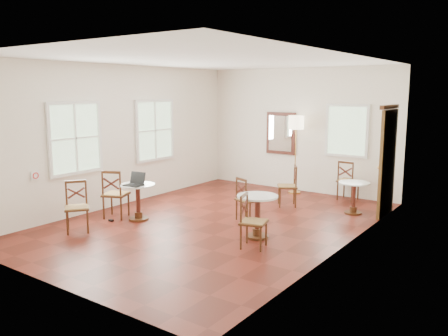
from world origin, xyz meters
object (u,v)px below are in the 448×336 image
Objects in this scene: cafe_table_mid at (257,212)px; navy_mug at (138,182)px; cafe_table_back at (354,194)px; chair_near_a at (115,194)px; chair_mid_b at (252,221)px; chair_back_b at (288,186)px; chair_back_a at (348,180)px; laptop at (135,182)px; cafe_table_near at (138,198)px; floor_lamp at (296,128)px; chair_near_b at (77,207)px; chair_mid_a at (247,199)px; water_glass at (135,181)px; mouse at (135,184)px; power_adapter at (111,220)px.

cafe_table_mid is 6.95× the size of navy_mug.
chair_near_a is at bearing -140.73° from cafe_table_back.
chair_back_b reaches higher than chair_mid_b.
laptop is (-2.65, -4.00, 0.31)m from chair_back_a.
chair_near_a is 1.05× the size of chair_back_a.
cafe_table_near is 0.34m from laptop.
cafe_table_near is at bearing -109.55° from floor_lamp.
chair_near_b is (-3.55, -3.99, 0.04)m from cafe_table_back.
chair_near_b is at bearing -62.78° from chair_back_b.
navy_mug is at bearing 20.40° from chair_near_b.
chair_near_b reaches higher than cafe_table_back.
chair_back_a is (0.06, 3.98, 0.03)m from chair_mid_b.
cafe_table_near is 2.46m from cafe_table_mid.
cafe_table_near is 4.29m from cafe_table_back.
chair_near_b is 0.98× the size of chair_back_a.
navy_mug is (-2.68, -3.90, 0.29)m from chair_back_a.
chair_back_b is (2.31, 2.80, -0.04)m from chair_near_a.
chair_mid_a is at bearing -36.85° from chair_back_b.
chair_back_a is at bearing 6.26° from chair_near_b.
chair_near_a reaches higher than laptop.
cafe_table_mid is 8.20× the size of water_glass.
chair_back_a is at bearing 116.42° from cafe_table_back.
navy_mug reaches higher than mouse.
chair_mid_a is 7.84× the size of mouse.
chair_near_a is at bearing -161.50° from cafe_table_near.
chair_mid_b is at bearing 92.87° from chair_back_a.
cafe_table_mid is 2.46m from laptop.
chair_mid_b reaches higher than chair_mid_a.
cafe_table_back is 1.77× the size of laptop.
chair_near_a is 5.14m from chair_back_a.
cafe_table_mid is 0.83× the size of chair_back_b.
navy_mug is at bearing -109.50° from floor_lamp.
chair_back_b is (0.10, 1.49, 0.02)m from chair_mid_a.
floor_lamp is (-1.31, -0.04, 1.14)m from chair_back_a.
chair_near_b is 3.10m from chair_mid_a.
chair_near_b reaches higher than mouse.
cafe_table_mid is 2.58m from water_glass.
cafe_table_back is 4.36m from water_glass.
cafe_table_near is 0.73× the size of chair_near_a.
mouse is 1.13× the size of power_adapter.
mouse is at bearing -73.70° from cafe_table_near.
chair_back_b is at bearing -71.07° from chair_mid_a.
chair_back_a is 5.27m from power_adapter.
water_glass is (-0.14, 0.16, 0.02)m from mouse.
chair_near_a is 0.56m from mouse.
chair_back_b reaches higher than cafe_table_near.
floor_lamp is at bearing 5.47° from chair_back_a.
chair_near_b reaches higher than power_adapter.
chair_near_b is 1.16m from laptop.
water_glass is at bearing 53.97° from chair_mid_a.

